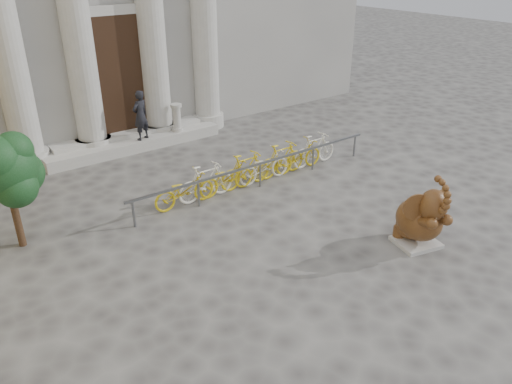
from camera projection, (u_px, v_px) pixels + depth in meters
ground at (330, 282)px, 10.08m from camera, size 80.00×80.00×0.00m
entrance_steps at (133, 142)px, 16.75m from camera, size 6.00×1.20×0.36m
elephant_statue at (421, 219)px, 11.05m from camera, size 1.20×1.45×1.84m
bike_rack at (255, 167)px, 14.05m from camera, size 8.00×0.53×1.00m
tree at (6, 170)px, 10.50m from camera, size 1.54×1.41×2.68m
pedestrian at (140, 115)px, 16.17m from camera, size 0.69×0.57×1.63m
balustrade_post at (177, 119)px, 17.09m from camera, size 0.39×0.39×0.95m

